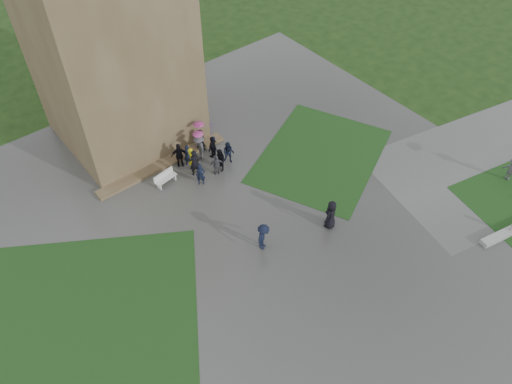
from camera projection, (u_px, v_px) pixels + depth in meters
ground at (269, 274)px, 26.05m from camera, size 120.00×120.00×0.00m
plaza at (246, 250)px, 27.13m from camera, size 34.00×34.00×0.02m
lawn_inset_left at (84, 311)px, 24.51m from camera, size 14.10×13.46×0.01m
lawn_inset_right at (320, 156)px, 32.43m from camera, size 11.12×10.15×0.01m
tower at (100, 5)px, 27.70m from camera, size 8.00×8.00×18.00m
tower_plinth at (163, 164)px, 31.70m from camera, size 9.00×0.80×0.22m
bench at (165, 178)px, 30.38m from camera, size 1.51×0.68×0.85m
visitor_cluster at (204, 150)px, 31.19m from camera, size 3.62×3.37×2.51m
pedestrian_mid at (263, 237)px, 26.62m from camera, size 1.28×1.06×1.76m
pedestrian_near at (331, 214)px, 27.64m from camera, size 1.07×0.88×1.89m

